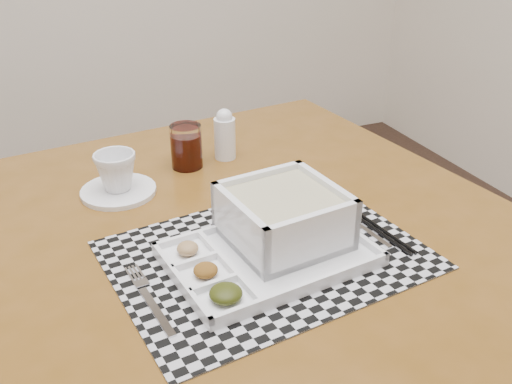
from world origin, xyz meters
TOP-DOWN VIEW (x-y plane):
  - dining_table at (0.71, 0.49)m, footprint 1.16×1.16m
  - placemat at (0.74, 0.37)m, footprint 0.54×0.43m
  - serving_tray at (0.76, 0.38)m, footprint 0.34×0.26m
  - fork at (0.53, 0.34)m, footprint 0.04×0.19m
  - spoon at (0.92, 0.44)m, footprint 0.04×0.18m
  - chopsticks at (0.95, 0.39)m, footprint 0.05×0.24m
  - saucer at (0.55, 0.69)m, footprint 0.15×0.15m
  - cup at (0.55, 0.69)m, footprint 0.11×0.11m
  - juice_glass at (0.72, 0.76)m, footprint 0.07×0.07m
  - creamer_bottle at (0.81, 0.77)m, footprint 0.05×0.05m

SIDE VIEW (x-z plane):
  - dining_table at x=0.71m, z-range 0.31..1.09m
  - placemat at x=0.74m, z-range 0.78..0.78m
  - fork at x=0.53m, z-range 0.78..0.79m
  - saucer at x=0.55m, z-range 0.78..0.79m
  - spoon at x=0.92m, z-range 0.78..0.79m
  - chopsticks at x=0.95m, z-range 0.78..0.79m
  - serving_tray at x=0.76m, z-range 0.77..0.87m
  - juice_glass at x=0.72m, z-range 0.78..0.87m
  - cup at x=0.55m, z-range 0.79..0.87m
  - creamer_bottle at x=0.81m, z-range 0.78..0.89m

